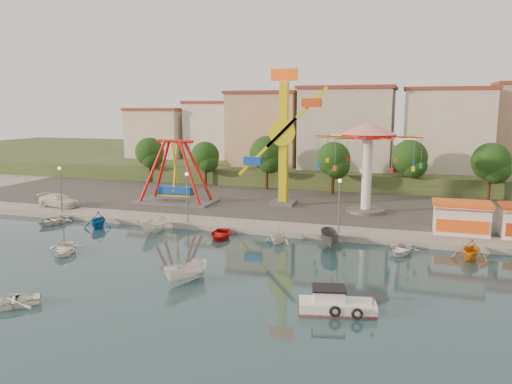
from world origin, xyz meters
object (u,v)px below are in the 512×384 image
at_px(pirate_ship_ride, 175,173).
at_px(skiff, 186,272).
at_px(wave_swinger, 368,147).
at_px(rowboat_a, 64,249).
at_px(cabin_motorboat, 335,305).
at_px(van, 59,200).
at_px(kamikaze_tower, 286,142).

distance_m(pirate_ship_ride, skiff, 28.08).
relative_size(wave_swinger, rowboat_a, 2.90).
bearing_deg(pirate_ship_ride, cabin_motorboat, -47.58).
bearing_deg(wave_swinger, pirate_ship_ride, -176.83).
distance_m(cabin_motorboat, skiff, 11.46).
bearing_deg(van, wave_swinger, -70.39).
relative_size(kamikaze_tower, rowboat_a, 4.12).
bearing_deg(rowboat_a, wave_swinger, 13.21).
xyz_separation_m(pirate_ship_ride, rowboat_a, (-0.17, -21.25, -3.98)).
height_order(pirate_ship_ride, cabin_motorboat, pirate_ship_ride).
xyz_separation_m(pirate_ship_ride, skiff, (13.14, -24.55, -3.66)).
xyz_separation_m(kamikaze_tower, rowboat_a, (-13.92, -23.60, -8.04)).
relative_size(cabin_motorboat, rowboat_a, 1.25).
relative_size(pirate_ship_ride, wave_swinger, 0.86).
distance_m(rowboat_a, van, 19.06).
xyz_separation_m(kamikaze_tower, wave_swinger, (9.78, -1.05, -0.26)).
distance_m(cabin_motorboat, rowboat_a, 25.16).
bearing_deg(pirate_ship_ride, skiff, -61.85).
bearing_deg(cabin_motorboat, kamikaze_tower, 97.37).
height_order(rowboat_a, skiff, skiff).
distance_m(pirate_ship_ride, rowboat_a, 21.62).
bearing_deg(wave_swinger, kamikaze_tower, 173.86).
height_order(skiff, van, van).
bearing_deg(skiff, van, 173.81).
relative_size(skiff, van, 0.70).
height_order(cabin_motorboat, rowboat_a, cabin_motorboat).
height_order(rowboat_a, van, van).
distance_m(wave_swinger, skiff, 28.84).
xyz_separation_m(wave_swinger, rowboat_a, (-23.70, -22.55, -7.78)).
bearing_deg(van, pirate_ship_ride, -54.63).
xyz_separation_m(rowboat_a, van, (-12.24, 14.57, 0.97)).
bearing_deg(cabin_motorboat, skiff, 156.47).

